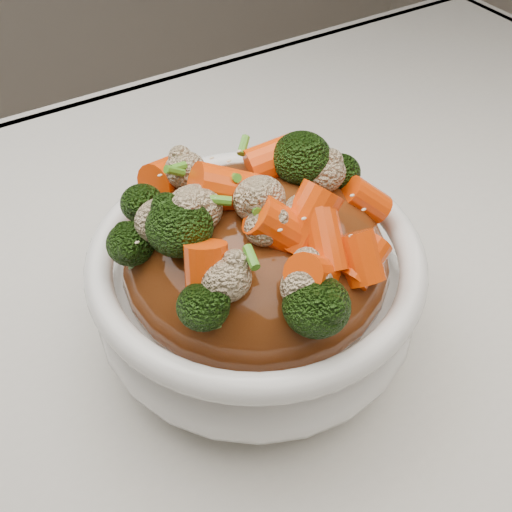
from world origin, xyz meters
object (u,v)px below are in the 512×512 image
dining_table (278,483)px  broccoli (256,184)px  carrots (256,183)px  bowl (256,290)px

dining_table → broccoli: size_ratio=6.24×
carrots → broccoli: size_ratio=1.00×
dining_table → bowl: (-0.04, -0.02, 0.42)m
carrots → broccoli: 0.00m
dining_table → carrots: size_ratio=6.24×
bowl → carrots: (0.00, -0.00, 0.10)m
dining_table → broccoli: broccoli is taller
bowl → broccoli: 0.10m
bowl → broccoli: broccoli is taller
dining_table → broccoli: bearing=-158.1°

